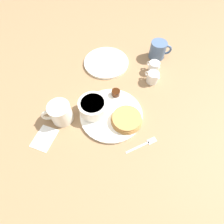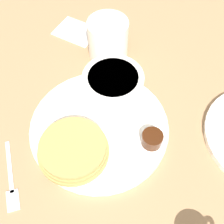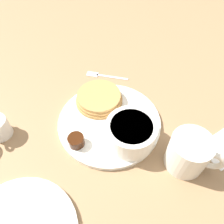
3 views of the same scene
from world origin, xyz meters
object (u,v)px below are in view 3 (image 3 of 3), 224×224
Objects in this scene: plate at (109,122)px; bowl at (131,132)px; coffee_mug at (189,153)px; fork at (102,75)px.

bowl is at bearing -84.53° from plate.
plate is at bearing 111.43° from coffee_mug.
coffee_mug is at bearing -59.56° from bowl.
bowl reaches higher than fork.
fork is at bearing 87.90° from coffee_mug.
bowl is 0.13m from coffee_mug.
plate is 2.34× the size of coffee_mug.
plate is 0.08m from bowl.
coffee_mug is 1.05× the size of fork.
coffee_mug is (0.07, -0.19, 0.04)m from plate.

